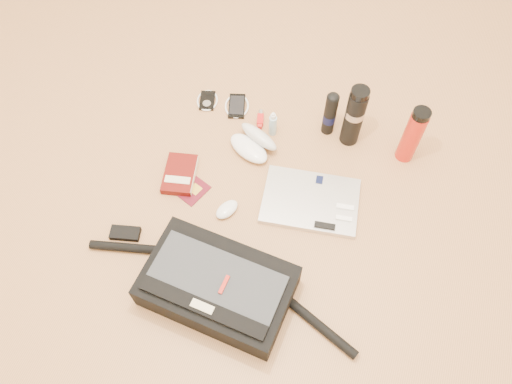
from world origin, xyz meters
TOP-DOWN VIEW (x-y plane):
  - ground at (0.00, 0.00)m, footprint 4.00×4.00m
  - messenger_bag at (-0.02, -0.29)m, footprint 0.98×0.32m
  - laptop at (0.17, 0.15)m, footprint 0.38×0.29m
  - book at (-0.33, 0.09)m, footprint 0.15×0.20m
  - passport at (-0.25, 0.04)m, footprint 0.11×0.13m
  - mouse at (-0.10, 0.01)m, footprint 0.09×0.11m
  - sunglasses_case at (-0.11, 0.31)m, footprint 0.23×0.21m
  - ipod at (-0.38, 0.47)m, footprint 0.11×0.12m
  - phone at (-0.25, 0.48)m, footprint 0.13×0.14m
  - inhaler at (-0.13, 0.45)m, footprint 0.04×0.09m
  - spray_bottle at (-0.06, 0.40)m, footprint 0.04×0.04m
  - aerosol_can at (0.14, 0.49)m, footprint 0.06×0.06m
  - thermos_black at (0.23, 0.48)m, footprint 0.09×0.09m
  - thermos_red at (0.46, 0.47)m, footprint 0.07×0.07m

SIDE VIEW (x-z plane):
  - ground at x=0.00m, z-range 0.00..0.00m
  - passport at x=-0.25m, z-range 0.00..0.01m
  - ipod at x=-0.38m, z-range 0.00..0.01m
  - phone at x=-0.25m, z-range 0.00..0.01m
  - inhaler at x=-0.13m, z-range 0.00..0.02m
  - laptop at x=0.17m, z-range 0.00..0.03m
  - book at x=-0.33m, z-range 0.00..0.03m
  - mouse at x=-0.10m, z-range 0.00..0.03m
  - sunglasses_case at x=-0.11m, z-range -0.02..0.09m
  - spray_bottle at x=-0.06m, z-range -0.01..0.11m
  - messenger_bag at x=-0.02m, z-range -0.01..0.13m
  - aerosol_can at x=0.14m, z-range 0.00..0.21m
  - thermos_red at x=0.46m, z-range 0.00..0.26m
  - thermos_black at x=0.23m, z-range 0.00..0.28m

